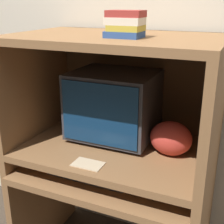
% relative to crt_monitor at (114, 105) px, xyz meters
% --- Properties ---
extents(wall_back, '(6.00, 0.06, 2.60)m').
position_rel_crt_monitor_xyz_m(wall_back, '(0.05, 0.28, 0.32)').
color(wall_back, beige).
rests_on(wall_back, ground_plane).
extents(desk_base, '(1.02, 0.68, 0.67)m').
position_rel_crt_monitor_xyz_m(desk_base, '(0.05, -0.15, -0.56)').
color(desk_base, brown).
rests_on(desk_base, ground_plane).
extents(desk_monitor_shelf, '(1.02, 0.66, 0.12)m').
position_rel_crt_monitor_xyz_m(desk_monitor_shelf, '(0.05, -0.11, -0.22)').
color(desk_monitor_shelf, brown).
rests_on(desk_monitor_shelf, desk_base).
extents(hutch_upper, '(1.02, 0.66, 0.58)m').
position_rel_crt_monitor_xyz_m(hutch_upper, '(0.05, -0.07, 0.20)').
color(hutch_upper, brown).
rests_on(hutch_upper, desk_monitor_shelf).
extents(crt_monitor, '(0.45, 0.38, 0.38)m').
position_rel_crt_monitor_xyz_m(crt_monitor, '(0.00, 0.00, 0.00)').
color(crt_monitor, '#333338').
rests_on(crt_monitor, desk_monitor_shelf).
extents(keyboard, '(0.42, 0.13, 0.03)m').
position_rel_crt_monitor_xyz_m(keyboard, '(-0.02, -0.27, -0.30)').
color(keyboard, '#2D2D30').
rests_on(keyboard, desk_base).
extents(mouse, '(0.07, 0.05, 0.03)m').
position_rel_crt_monitor_xyz_m(mouse, '(0.27, -0.27, -0.30)').
color(mouse, black).
rests_on(mouse, desk_base).
extents(snack_bag, '(0.21, 0.16, 0.17)m').
position_rel_crt_monitor_xyz_m(snack_bag, '(0.34, -0.07, -0.11)').
color(snack_bag, '#BC382D').
rests_on(snack_bag, desk_monitor_shelf).
extents(book_stack, '(0.16, 0.12, 0.11)m').
position_rel_crt_monitor_xyz_m(book_stack, '(0.14, -0.20, 0.44)').
color(book_stack, navy).
rests_on(book_stack, hutch_upper).
extents(paper_card, '(0.15, 0.10, 0.00)m').
position_rel_crt_monitor_xyz_m(paper_card, '(0.02, -0.34, -0.19)').
color(paper_card, '#CCB28C').
rests_on(paper_card, desk_monitor_shelf).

